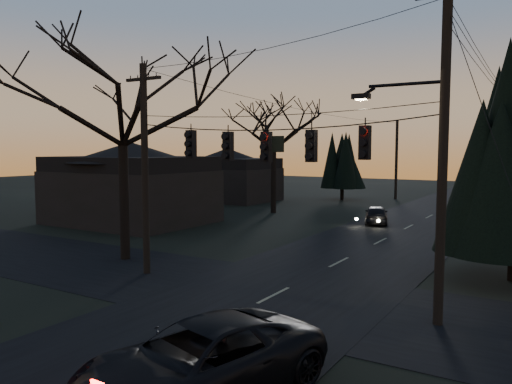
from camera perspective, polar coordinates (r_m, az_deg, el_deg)
The scene contains 13 objects.
main_road at distance 26.71m, azimuth 12.71°, elevation -6.20°, with size 8.00×120.00×0.02m, color black.
cross_road at distance 17.79m, azimuth 2.03°, elevation -11.74°, with size 60.00×7.00×0.02m, color black.
utility_pole_right at distance 15.96m, azimuth 20.04°, elevation -14.05°, with size 5.00×0.30×10.00m, color black, non-canonical shape.
utility_pole_left at distance 21.29m, azimuth -12.36°, elevation -9.08°, with size 1.80×0.30×8.50m, color black, non-canonical shape.
utility_pole_far_l at distance 53.09m, azimuth 15.65°, elevation -0.78°, with size 0.30×0.30×8.00m, color black, non-canonical shape.
span_signal_assembly at distance 17.17m, azimuth 1.38°, elevation 5.39°, with size 11.50×0.44×1.58m.
bare_tree_left at distance 23.77m, azimuth -15.08°, elevation 10.27°, with size 9.28×9.28×10.58m.
bare_tree_dist at distance 39.92m, azimuth 2.03°, elevation 7.69°, with size 7.15×7.15×10.07m.
evergreen_dist at distance 50.93m, azimuth 9.85°, elevation 3.36°, with size 3.63×3.63×6.38m.
house_left_near at distance 35.59m, azimuth -14.07°, elevation 1.06°, with size 10.00×8.00×5.60m.
house_left_far at distance 49.80m, azimuth -3.28°, elevation 2.03°, with size 9.00×7.00×5.20m.
suv_near at distance 10.85m, azimuth -6.31°, elevation -18.69°, with size 2.55×5.54×1.54m, color black.
sedan_oncoming_a at distance 35.08m, azimuth 13.58°, elevation -2.55°, with size 1.49×3.70×1.26m, color black.
Camera 1 is at (8.38, -4.85, 5.11)m, focal length 35.00 mm.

